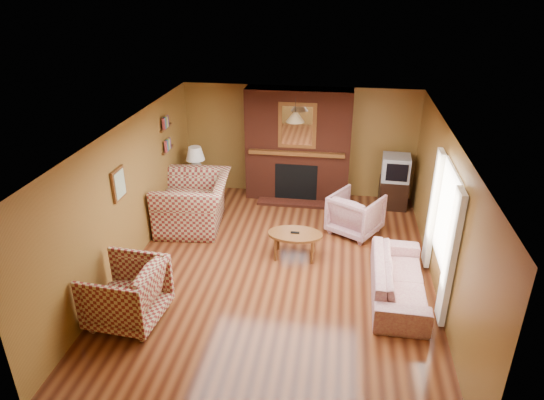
% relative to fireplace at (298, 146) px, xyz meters
% --- Properties ---
extents(floor, '(6.50, 6.50, 0.00)m').
position_rel_fireplace_xyz_m(floor, '(0.00, -2.98, -1.18)').
color(floor, '#421C0E').
rests_on(floor, ground).
extents(ceiling, '(6.50, 6.50, 0.00)m').
position_rel_fireplace_xyz_m(ceiling, '(0.00, -2.98, 1.22)').
color(ceiling, silver).
rests_on(ceiling, wall_back).
extents(wall_back, '(6.50, 0.00, 6.50)m').
position_rel_fireplace_xyz_m(wall_back, '(0.00, 0.27, 0.02)').
color(wall_back, olive).
rests_on(wall_back, floor).
extents(wall_front, '(6.50, 0.00, 6.50)m').
position_rel_fireplace_xyz_m(wall_front, '(0.00, -6.23, 0.02)').
color(wall_front, olive).
rests_on(wall_front, floor).
extents(wall_left, '(0.00, 6.50, 6.50)m').
position_rel_fireplace_xyz_m(wall_left, '(-2.50, -2.98, 0.02)').
color(wall_left, olive).
rests_on(wall_left, floor).
extents(wall_right, '(0.00, 6.50, 6.50)m').
position_rel_fireplace_xyz_m(wall_right, '(2.50, -2.98, 0.02)').
color(wall_right, olive).
rests_on(wall_right, floor).
extents(fireplace, '(2.20, 0.82, 2.40)m').
position_rel_fireplace_xyz_m(fireplace, '(0.00, 0.00, 0.00)').
color(fireplace, '#4F1D11').
rests_on(fireplace, floor).
extents(window_right, '(0.10, 1.85, 2.00)m').
position_rel_fireplace_xyz_m(window_right, '(2.45, -3.18, -0.06)').
color(window_right, beige).
rests_on(window_right, wall_right).
extents(bookshelf, '(0.09, 0.55, 0.71)m').
position_rel_fireplace_xyz_m(bookshelf, '(-2.44, -1.08, 0.48)').
color(bookshelf, brown).
rests_on(bookshelf, wall_left).
extents(botanical_print, '(0.05, 0.40, 0.50)m').
position_rel_fireplace_xyz_m(botanical_print, '(-2.47, -3.28, 0.37)').
color(botanical_print, brown).
rests_on(botanical_print, wall_left).
extents(pendant_light, '(0.36, 0.36, 0.48)m').
position_rel_fireplace_xyz_m(pendant_light, '(0.00, -0.68, 0.82)').
color(pendant_light, black).
rests_on(pendant_light, ceiling).
extents(plaid_loveseat, '(1.48, 1.65, 0.99)m').
position_rel_fireplace_xyz_m(plaid_loveseat, '(-1.85, -1.61, -0.69)').
color(plaid_loveseat, maroon).
rests_on(plaid_loveseat, floor).
extents(plaid_armchair, '(1.08, 1.05, 0.91)m').
position_rel_fireplace_xyz_m(plaid_armchair, '(-1.95, -4.53, -0.73)').
color(plaid_armchair, maroon).
rests_on(plaid_armchair, floor).
extents(floral_sofa, '(0.83, 2.02, 0.58)m').
position_rel_fireplace_xyz_m(floral_sofa, '(1.90, -3.37, -0.89)').
color(floral_sofa, '#C4AE97').
rests_on(floral_sofa, floor).
extents(floral_armchair, '(1.16, 1.17, 0.79)m').
position_rel_fireplace_xyz_m(floral_armchair, '(1.26, -1.45, -0.79)').
color(floral_armchair, '#C4AE97').
rests_on(floral_armchair, floor).
extents(coffee_table, '(0.94, 0.58, 0.48)m').
position_rel_fireplace_xyz_m(coffee_table, '(0.22, -2.48, -0.78)').
color(coffee_table, brown).
rests_on(coffee_table, floor).
extents(side_table, '(0.45, 0.45, 0.58)m').
position_rel_fireplace_xyz_m(side_table, '(-2.10, -0.53, -0.89)').
color(side_table, brown).
rests_on(side_table, floor).
extents(table_lamp, '(0.40, 0.40, 0.66)m').
position_rel_fireplace_xyz_m(table_lamp, '(-2.10, -0.53, -0.23)').
color(table_lamp, silver).
rests_on(table_lamp, side_table).
extents(tv_stand, '(0.58, 0.53, 0.62)m').
position_rel_fireplace_xyz_m(tv_stand, '(2.05, -0.18, -0.87)').
color(tv_stand, black).
rests_on(tv_stand, floor).
extents(crt_tv, '(0.58, 0.58, 0.51)m').
position_rel_fireplace_xyz_m(crt_tv, '(2.05, -0.19, -0.30)').
color(crt_tv, '#A5A8AD').
rests_on(crt_tv, tv_stand).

